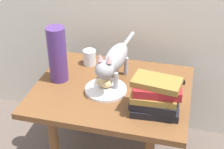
{
  "coord_description": "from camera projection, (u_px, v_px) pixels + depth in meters",
  "views": [
    {
      "loc": [
        0.34,
        -1.36,
        1.46
      ],
      "look_at": [
        0.0,
        0.0,
        0.59
      ],
      "focal_mm": 54.57,
      "sensor_mm": 36.0,
      "label": 1
    }
  ],
  "objects": [
    {
      "name": "side_table",
      "position": [
        112.0,
        99.0,
        1.72
      ],
      "size": [
        0.77,
        0.62,
        0.51
      ],
      "color": "brown",
      "rests_on": "ground"
    },
    {
      "name": "plate",
      "position": [
        106.0,
        90.0,
        1.67
      ],
      "size": [
        0.21,
        0.21,
        0.01
      ],
      "primitive_type": "cylinder",
      "color": "white",
      "rests_on": "side_table"
    },
    {
      "name": "bread_roll",
      "position": [
        104.0,
        82.0,
        1.66
      ],
      "size": [
        0.09,
        0.07,
        0.05
      ],
      "primitive_type": "ellipsoid",
      "rotation": [
        0.0,
        0.0,
        2.95
      ],
      "color": "#E0BC7A",
      "rests_on": "plate"
    },
    {
      "name": "cat",
      "position": [
        114.0,
        61.0,
        1.66
      ],
      "size": [
        0.12,
        0.48,
        0.23
      ],
      "color": "#99999E",
      "rests_on": "side_table"
    },
    {
      "name": "book_stack",
      "position": [
        155.0,
        97.0,
        1.48
      ],
      "size": [
        0.22,
        0.15,
        0.17
      ],
      "color": "black",
      "rests_on": "side_table"
    },
    {
      "name": "green_vase",
      "position": [
        57.0,
        55.0,
        1.69
      ],
      "size": [
        0.09,
        0.09,
        0.29
      ],
      "primitive_type": "cylinder",
      "color": "#4C2D72",
      "rests_on": "side_table"
    },
    {
      "name": "candle_jar",
      "position": [
        90.0,
        58.0,
        1.87
      ],
      "size": [
        0.07,
        0.07,
        0.08
      ],
      "color": "silver",
      "rests_on": "side_table"
    },
    {
      "name": "tv_remote",
      "position": [
        169.0,
        82.0,
        1.72
      ],
      "size": [
        0.16,
        0.1,
        0.02
      ],
      "primitive_type": "cube",
      "rotation": [
        0.0,
        0.0,
        0.38
      ],
      "color": "black",
      "rests_on": "side_table"
    }
  ]
}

